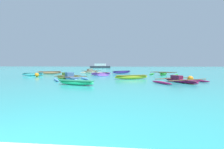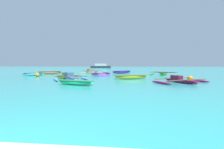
{
  "view_description": "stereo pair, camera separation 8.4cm",
  "coord_description": "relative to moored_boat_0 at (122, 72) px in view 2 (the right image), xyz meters",
  "views": [
    {
      "loc": [
        2.42,
        -1.51,
        1.56
      ],
      "look_at": [
        0.76,
        18.24,
        0.25
      ],
      "focal_mm": 24.0,
      "sensor_mm": 36.0,
      "label": 1
    },
    {
      "loc": [
        2.51,
        -1.5,
        1.56
      ],
      "look_at": [
        0.76,
        18.24,
        0.25
      ],
      "focal_mm": 24.0,
      "sensor_mm": 36.0,
      "label": 2
    }
  ],
  "objects": [
    {
      "name": "moored_boat_0",
      "position": [
        0.0,
        0.0,
        0.0
      ],
      "size": [
        3.44,
        3.16,
        0.47
      ],
      "rotation": [
        0.0,
        0.0,
        0.73
      ],
      "color": "#41298C",
      "rests_on": "ground_plane"
    },
    {
      "name": "moored_boat_1",
      "position": [
        1.24,
        -10.52,
        -0.01
      ],
      "size": [
        3.72,
        1.56,
        0.45
      ],
      "rotation": [
        0.0,
        0.0,
        0.29
      ],
      "color": "gold",
      "rests_on": "ground_plane"
    },
    {
      "name": "moored_boat_2",
      "position": [
        -4.95,
        -11.95,
        -0.01
      ],
      "size": [
        3.87,
        3.71,
        0.76
      ],
      "rotation": [
        0.0,
        0.0,
        -0.96
      ],
      "color": "#62A1E9",
      "rests_on": "ground_plane"
    },
    {
      "name": "moored_boat_3",
      "position": [
        5.33,
        -13.22,
        -0.06
      ],
      "size": [
        4.96,
        4.1,
        0.6
      ],
      "rotation": [
        0.0,
        0.0,
        -1.1
      ],
      "color": "#A11855",
      "rests_on": "ground_plane"
    },
    {
      "name": "moored_boat_4",
      "position": [
        -2.92,
        -5.05,
        -0.04
      ],
      "size": [
        3.05,
        3.9,
        0.45
      ],
      "rotation": [
        0.0,
        0.0,
        0.38
      ],
      "color": "#BC5FE0",
      "rests_on": "ground_plane"
    },
    {
      "name": "moored_boat_5",
      "position": [
        -12.15,
        -6.94,
        -0.01
      ],
      "size": [
        2.81,
        1.3,
        0.46
      ],
      "rotation": [
        0.0,
        0.0,
        0.29
      ],
      "color": "#66D8DC",
      "rests_on": "ground_plane"
    },
    {
      "name": "moored_boat_6",
      "position": [
        -6.25,
        -9.41,
        -0.06
      ],
      "size": [
        2.76,
        3.75,
        0.63
      ],
      "rotation": [
        0.0,
        0.0,
        0.31
      ],
      "color": "#4F8F25",
      "rests_on": "ground_plane"
    },
    {
      "name": "moored_boat_7",
      "position": [
        6.34,
        -3.7,
        -0.05
      ],
      "size": [
        4.48,
        3.97,
        0.46
      ],
      "rotation": [
        0.0,
        0.0,
        1.06
      ],
      "color": "green",
      "rests_on": "ground_plane"
    },
    {
      "name": "moored_boat_8",
      "position": [
        -11.79,
        -3.03,
        0.0
      ],
      "size": [
        3.62,
        2.23,
        0.48
      ],
      "rotation": [
        0.0,
        0.0,
        0.49
      ],
      "color": "#C3774A",
      "rests_on": "ground_plane"
    },
    {
      "name": "moored_boat_9",
      "position": [
        -5.61,
        0.53,
        0.01
      ],
      "size": [
        4.04,
        3.96,
        0.83
      ],
      "rotation": [
        0.0,
        0.0,
        1.15
      ],
      "color": "beige",
      "rests_on": "ground_plane"
    },
    {
      "name": "moored_boat_10",
      "position": [
        -3.17,
        -15.5,
        -0.06
      ],
      "size": [
        3.06,
        1.36,
        0.36
      ],
      "rotation": [
        0.0,
        0.0,
        -0.26
      ],
      "color": "#28E288",
      "rests_on": "ground_plane"
    },
    {
      "name": "mooring_buoy_1",
      "position": [
        6.69,
        -12.06,
        -0.01
      ],
      "size": [
        0.51,
        0.51,
        0.51
      ],
      "color": "orange",
      "rests_on": "ground_plane"
    },
    {
      "name": "mooring_buoy_2",
      "position": [
        -10.67,
        -8.45,
        -0.0
      ],
      "size": [
        0.52,
        0.52,
        0.52
      ],
      "color": "orange",
      "rests_on": "ground_plane"
    },
    {
      "name": "distant_ferry",
      "position": [
        -10.74,
        41.96,
        0.58
      ],
      "size": [
        9.33,
        2.05,
        2.05
      ],
      "color": "#2D333D",
      "rests_on": "ground_plane"
    }
  ]
}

